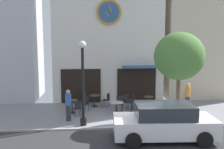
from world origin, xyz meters
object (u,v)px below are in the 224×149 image
(cafe_table_near_curb, at_px, (72,104))
(cafe_chair_corner, at_px, (78,107))
(street_lamp, at_px, (83,83))
(pedestrian_orange, at_px, (188,96))
(cafe_table_center, at_px, (149,100))
(cafe_chair_by_entrance, at_px, (107,99))
(parked_car_white, at_px, (164,122))
(cafe_chair_facing_wall, at_px, (136,107))
(cafe_chair_mid_row, at_px, (86,97))
(cafe_chair_facing_street, at_px, (85,102))
(cafe_chair_left_end, at_px, (119,102))
(cafe_table_center_right, at_px, (117,105))
(pedestrian_blue, at_px, (68,105))
(cafe_table_near_door, at_px, (94,98))
(cafe_chair_right_end, at_px, (135,100))
(cafe_table_leftmost, at_px, (132,104))
(street_tree, at_px, (179,56))
(cafe_chair_under_awning, at_px, (126,101))

(cafe_table_near_curb, relative_size, cafe_chair_corner, 0.85)
(street_lamp, xyz_separation_m, pedestrian_orange, (6.20, 2.29, -1.27))
(cafe_table_center, distance_m, cafe_chair_by_entrance, 2.62)
(cafe_chair_corner, distance_m, parked_car_white, 5.31)
(cafe_chair_facing_wall, bearing_deg, street_lamp, -157.16)
(cafe_chair_mid_row, relative_size, cafe_chair_facing_street, 1.00)
(cafe_table_near_curb, xyz_separation_m, cafe_chair_left_end, (2.80, 0.16, 0.01))
(cafe_table_center_right, distance_m, pedestrian_orange, 4.42)
(cafe_table_center, xyz_separation_m, pedestrian_blue, (-4.77, -2.23, 0.38))
(cafe_table_near_door, bearing_deg, parked_car_white, -62.86)
(cafe_chair_right_end, distance_m, parked_car_white, 5.15)
(cafe_table_near_door, bearing_deg, cafe_chair_right_end, -12.84)
(cafe_chair_left_end, xyz_separation_m, cafe_chair_mid_row, (-2.05, 1.72, 0.00))
(cafe_table_leftmost, height_order, cafe_chair_right_end, cafe_chair_right_end)
(street_lamp, height_order, cafe_chair_right_end, street_lamp)
(street_tree, distance_m, cafe_table_near_curb, 6.63)
(cafe_chair_corner, relative_size, cafe_chair_mid_row, 1.00)
(cafe_chair_corner, bearing_deg, cafe_table_near_curb, 115.31)
(cafe_chair_by_entrance, relative_size, pedestrian_orange, 0.54)
(cafe_table_center_right, bearing_deg, cafe_chair_left_end, 73.85)
(cafe_chair_facing_street, bearing_deg, pedestrian_orange, -3.41)
(cafe_table_center, distance_m, cafe_chair_left_end, 1.98)
(cafe_chair_by_entrance, height_order, cafe_chair_under_awning, same)
(cafe_table_leftmost, height_order, parked_car_white, parked_car_white)
(cafe_chair_facing_wall, distance_m, cafe_chair_mid_row, 4.11)
(cafe_chair_mid_row, height_order, cafe_chair_facing_street, same)
(street_lamp, distance_m, cafe_table_near_door, 3.98)
(street_lamp, xyz_separation_m, cafe_table_center_right, (1.83, 1.64, -1.58))
(cafe_chair_corner, height_order, cafe_chair_mid_row, same)
(cafe_chair_facing_wall, bearing_deg, cafe_table_center, 58.77)
(cafe_chair_corner, relative_size, pedestrian_blue, 0.54)
(street_lamp, height_order, street_tree, street_tree)
(cafe_table_near_curb, xyz_separation_m, cafe_table_center, (4.70, 0.72, -0.04))
(cafe_chair_right_end, relative_size, pedestrian_blue, 0.54)
(cafe_table_near_door, height_order, pedestrian_blue, pedestrian_blue)
(street_lamp, xyz_separation_m, cafe_chair_by_entrance, (1.37, 3.37, -1.61))
(pedestrian_blue, bearing_deg, pedestrian_orange, 12.25)
(cafe_table_center, height_order, cafe_chair_left_end, cafe_chair_left_end)
(cafe_chair_facing_wall, bearing_deg, cafe_chair_by_entrance, 125.09)
(cafe_chair_right_end, height_order, cafe_chair_facing_street, same)
(cafe_table_near_curb, distance_m, cafe_table_leftmost, 3.49)
(cafe_chair_facing_street, bearing_deg, pedestrian_blue, -114.06)
(cafe_chair_facing_wall, xyz_separation_m, pedestrian_blue, (-3.69, -0.44, 0.33))
(cafe_chair_right_end, height_order, pedestrian_orange, pedestrian_orange)
(cafe_table_center, distance_m, pedestrian_blue, 5.28)
(cafe_table_center, relative_size, pedestrian_blue, 0.44)
(cafe_table_center_right, relative_size, pedestrian_orange, 0.48)
(cafe_table_near_door, relative_size, parked_car_white, 0.17)
(pedestrian_orange, bearing_deg, cafe_table_near_curb, -179.86)
(cafe_table_center, bearing_deg, cafe_chair_facing_wall, -121.23)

